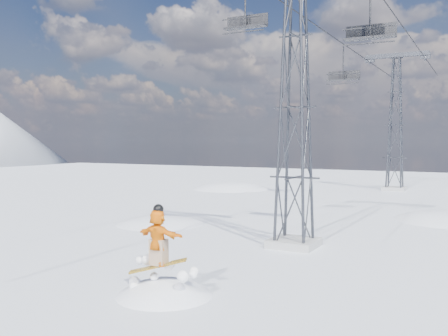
{
  "coord_description": "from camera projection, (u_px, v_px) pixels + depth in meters",
  "views": [
    {
      "loc": [
        7.38,
        -10.6,
        4.21
      ],
      "look_at": [
        0.08,
        3.39,
        3.33
      ],
      "focal_mm": 40.0,
      "sensor_mm": 36.0,
      "label": 1
    }
  ],
  "objects": [
    {
      "name": "ground",
      "position": [
        161.0,
        301.0,
        13.02
      ],
      "size": [
        120.0,
        120.0,
        0.0
      ],
      "primitive_type": "plane",
      "color": "white",
      "rests_on": "ground"
    },
    {
      "name": "lift_tower_near",
      "position": [
        295.0,
        108.0,
        19.43
      ],
      "size": [
        5.2,
        1.8,
        11.43
      ],
      "color": "#999999",
      "rests_on": "ground"
    },
    {
      "name": "lift_tower_far",
      "position": [
        396.0,
        125.0,
        41.57
      ],
      "size": [
        5.2,
        1.8,
        11.43
      ],
      "color": "#999999",
      "rests_on": "ground"
    },
    {
      "name": "haul_cables",
      "position": [
        361.0,
        27.0,
        29.32
      ],
      "size": [
        4.46,
        51.0,
        0.06
      ],
      "color": "black",
      "rests_on": "ground"
    },
    {
      "name": "lift_chair_near",
      "position": [
        246.0,
        23.0,
        20.41
      ],
      "size": [
        1.84,
        0.53,
        2.28
      ],
      "color": "black",
      "rests_on": "ground"
    },
    {
      "name": "lift_chair_mid",
      "position": [
        370.0,
        33.0,
        21.03
      ],
      "size": [
        2.12,
        0.61,
        2.63
      ],
      "color": "black",
      "rests_on": "ground"
    },
    {
      "name": "lift_chair_far",
      "position": [
        343.0,
        76.0,
        34.61
      ],
      "size": [
        2.22,
        0.64,
        2.76
      ],
      "color": "black",
      "rests_on": "ground"
    }
  ]
}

